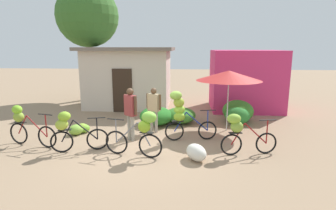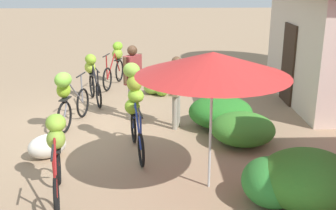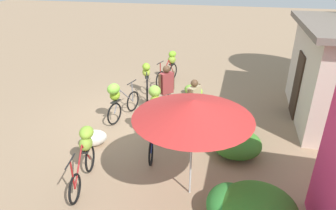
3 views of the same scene
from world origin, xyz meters
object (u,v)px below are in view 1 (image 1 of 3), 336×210
at_px(bicycle_leftmost, 25,123).
at_px(person_bystander, 154,105).
at_px(bicycle_by_shop, 182,112).
at_px(tree_behind_building, 87,16).
at_px(market_umbrella, 229,76).
at_px(bicycle_rightmost, 241,131).
at_px(bicycle_center_loaded, 141,130).
at_px(person_vendor, 130,109).
at_px(building_low, 129,77).
at_px(produce_sack, 196,152).
at_px(bicycle_near_pile, 71,129).
at_px(shop_pink, 245,80).
at_px(banana_pile_on_ground, 80,129).

height_order(bicycle_leftmost, person_bystander, person_bystander).
distance_m(bicycle_by_shop, person_bystander, 1.30).
bearing_deg(tree_behind_building, market_umbrella, -39.05).
xyz_separation_m(bicycle_rightmost, person_bystander, (-2.65, 1.94, 0.26)).
bearing_deg(bicycle_center_loaded, bicycle_rightmost, 7.45).
xyz_separation_m(market_umbrella, person_bystander, (-2.60, -0.39, -1.02)).
xyz_separation_m(bicycle_leftmost, person_vendor, (3.12, 0.67, 0.35)).
distance_m(building_low, bicycle_center_loaded, 6.92).
xyz_separation_m(market_umbrella, person_vendor, (-3.22, -1.33, -0.93)).
height_order(market_umbrella, bicycle_leftmost, market_umbrella).
distance_m(building_low, person_vendor, 5.45).
distance_m(bicycle_center_loaded, person_vendor, 1.49).
distance_m(produce_sack, person_vendor, 2.66).
relative_size(bicycle_near_pile, person_bystander, 0.99).
relative_size(bicycle_by_shop, person_bystander, 1.06).
height_order(market_umbrella, bicycle_center_loaded, market_umbrella).
relative_size(bicycle_rightmost, person_bystander, 1.02).
bearing_deg(produce_sack, market_umbrella, 67.39).
bearing_deg(person_bystander, market_umbrella, 8.46).
bearing_deg(bicycle_by_shop, bicycle_rightmost, -33.59).
relative_size(bicycle_leftmost, produce_sack, 2.44).
relative_size(shop_pink, bicycle_leftmost, 1.87).
distance_m(building_low, bicycle_rightmost, 7.76).
xyz_separation_m(shop_pink, person_vendor, (-4.55, -5.05, -0.36)).
xyz_separation_m(building_low, person_bystander, (1.80, -4.36, -0.54)).
xyz_separation_m(bicycle_leftmost, bicycle_rightmost, (6.40, -0.33, 0.00)).
bearing_deg(person_vendor, produce_sack, -35.75).
distance_m(shop_pink, banana_pile_on_ground, 7.97).
height_order(building_low, tree_behind_building, tree_behind_building).
relative_size(tree_behind_building, bicycle_center_loaded, 3.80).
relative_size(bicycle_leftmost, bicycle_by_shop, 1.02).
bearing_deg(market_umbrella, person_vendor, -157.56).
bearing_deg(market_umbrella, produce_sack, -112.61).
bearing_deg(bicycle_rightmost, building_low, 125.24).
bearing_deg(shop_pink, bicycle_leftmost, -143.28).
bearing_deg(person_vendor, banana_pile_on_ground, 163.67).
relative_size(tree_behind_building, bicycle_leftmost, 3.69).
distance_m(person_vendor, person_bystander, 1.14).
relative_size(bicycle_near_pile, bicycle_by_shop, 0.93).
height_order(bicycle_near_pile, produce_sack, bicycle_near_pile).
relative_size(market_umbrella, produce_sack, 3.25).
height_order(building_low, bicycle_near_pile, building_low).
bearing_deg(tree_behind_building, building_low, -33.02).
xyz_separation_m(bicycle_leftmost, bicycle_by_shop, (4.74, 0.77, 0.25)).
distance_m(tree_behind_building, market_umbrella, 9.31).
bearing_deg(bicycle_center_loaded, market_umbrella, 45.30).
height_order(bicycle_center_loaded, person_bystander, person_bystander).
height_order(market_umbrella, bicycle_by_shop, market_umbrella).
bearing_deg(building_low, bicycle_rightmost, -54.76).
xyz_separation_m(bicycle_near_pile, person_bystander, (2.12, 2.07, 0.28)).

